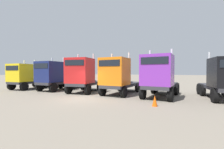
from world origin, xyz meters
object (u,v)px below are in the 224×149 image
object	(u,v)px
traffic_cone_far	(155,101)
semi_truck_navy	(53,76)
semi_truck_yellow	(26,76)
semi_truck_orange	(118,76)
semi_truck_purple	(159,76)
semi_truck_red	(83,75)

from	to	relation	value
traffic_cone_far	semi_truck_navy	bearing A→B (deg)	162.85
semi_truck_navy	traffic_cone_far	size ratio (longest dim) A/B	8.03
semi_truck_yellow	semi_truck_orange	size ratio (longest dim) A/B	0.92
semi_truck_navy	semi_truck_orange	world-z (taller)	semi_truck_orange
semi_truck_yellow	semi_truck_purple	xyz separation A→B (m)	(16.69, -0.18, 0.22)
semi_truck_navy	semi_truck_red	xyz separation A→B (m)	(4.34, -0.25, 0.12)
semi_truck_purple	traffic_cone_far	bearing A→B (deg)	7.11
semi_truck_navy	semi_truck_yellow	bearing A→B (deg)	-83.77
semi_truck_navy	semi_truck_red	distance (m)	4.35
semi_truck_navy	traffic_cone_far	bearing A→B (deg)	75.46
semi_truck_red	traffic_cone_far	bearing A→B (deg)	60.18
semi_truck_orange	traffic_cone_far	size ratio (longest dim) A/B	9.08
semi_truck_red	semi_truck_orange	size ratio (longest dim) A/B	0.89
semi_truck_yellow	traffic_cone_far	world-z (taller)	semi_truck_yellow
semi_truck_orange	semi_truck_purple	bearing A→B (deg)	89.61
semi_truck_red	semi_truck_purple	bearing A→B (deg)	82.62
semi_truck_orange	semi_truck_purple	xyz separation A→B (m)	(3.95, -0.35, 0.07)
semi_truck_orange	semi_truck_navy	bearing A→B (deg)	-86.06
semi_truck_yellow	semi_truck_navy	bearing A→B (deg)	92.07
semi_truck_red	semi_truck_orange	bearing A→B (deg)	86.13
semi_truck_navy	semi_truck_orange	xyz separation A→B (m)	(8.38, -0.11, 0.02)
semi_truck_yellow	traffic_cone_far	size ratio (longest dim) A/B	8.35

